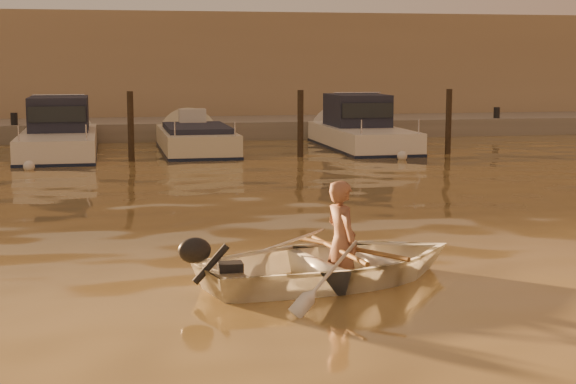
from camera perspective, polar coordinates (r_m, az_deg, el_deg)
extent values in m
plane|color=olive|center=(12.28, -7.07, -5.12)|extent=(160.00, 160.00, 0.00)
imported|color=white|center=(11.61, 3.04, -4.57)|extent=(4.16, 3.42, 0.75)
imported|color=#8F5D47|center=(11.60, 3.48, -3.26)|extent=(0.53, 0.67, 1.63)
cylinder|color=brown|center=(11.69, 4.12, -3.66)|extent=(0.99, 1.91, 0.13)
cylinder|color=brown|center=(11.59, 3.26, -3.75)|extent=(0.22, 2.10, 0.13)
cylinder|color=#2D2319|center=(25.78, -10.13, 3.98)|extent=(0.18, 0.18, 2.20)
cylinder|color=#2D2319|center=(26.40, 0.81, 4.22)|extent=(0.18, 0.18, 2.20)
cylinder|color=#2D2319|center=(27.81, 10.33, 4.30)|extent=(0.18, 0.18, 2.20)
sphere|color=silver|center=(24.32, -16.40, 1.61)|extent=(0.30, 0.30, 0.30)
sphere|color=orange|center=(25.87, -3.48, 2.34)|extent=(0.30, 0.30, 0.30)
sphere|color=silver|center=(26.01, 7.39, 2.32)|extent=(0.30, 0.30, 0.30)
cube|color=gray|center=(33.52, -10.16, 3.72)|extent=(52.00, 4.00, 1.00)
cube|color=#9E8466|center=(38.91, -10.50, 7.68)|extent=(46.00, 7.00, 4.80)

